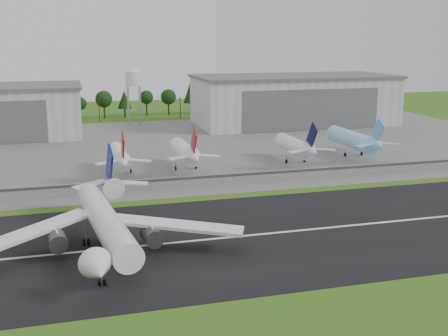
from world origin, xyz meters
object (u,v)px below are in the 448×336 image
object	(u,v)px
parked_jet_red_b	(186,153)
main_airliner	(106,229)
parked_jet_skyblue	(356,140)
parked_jet_red_a	(120,157)
parked_jet_navy	(297,147)
ground_vehicle	(113,261)

from	to	relation	value
parked_jet_red_b	main_airliner	bearing A→B (deg)	-115.10
parked_jet_red_b	parked_jet_skyblue	world-z (taller)	parked_jet_skyblue
main_airliner	parked_jet_red_b	world-z (taller)	main_airliner
parked_jet_red_a	parked_jet_red_b	xyz separation A→B (m)	(22.13, 0.04, 0.24)
parked_jet_red_b	parked_jet_skyblue	xyz separation A→B (m)	(66.10, 5.03, 0.16)
parked_jet_red_b	parked_jet_navy	size ratio (longest dim) A/B	1.00
parked_jet_red_a	parked_jet_navy	bearing A→B (deg)	0.02
main_airliner	parked_jet_skyblue	xyz separation A→B (m)	(97.49, 72.04, 1.54)
ground_vehicle	parked_jet_navy	world-z (taller)	parked_jet_navy
main_airliner	parked_jet_red_b	size ratio (longest dim) A/B	1.89
ground_vehicle	parked_jet_skyblue	size ratio (longest dim) A/B	0.13
ground_vehicle	parked_jet_red_a	size ratio (longest dim) A/B	0.16
parked_jet_navy	parked_jet_red_b	bearing A→B (deg)	179.98
ground_vehicle	parked_jet_navy	xyz separation A→B (m)	(70.92, 74.93, 5.41)
ground_vehicle	parked_jet_red_a	world-z (taller)	parked_jet_red_a
ground_vehicle	main_airliner	bearing A→B (deg)	5.70
parked_jet_red_b	parked_jet_navy	xyz separation A→B (m)	(40.28, -0.01, -0.08)
main_airliner	parked_jet_red_b	bearing A→B (deg)	-121.84
parked_jet_red_a	parked_jet_red_b	distance (m)	22.13
ground_vehicle	parked_jet_navy	size ratio (longest dim) A/B	0.16
parked_jet_navy	parked_jet_skyblue	world-z (taller)	parked_jet_skyblue
ground_vehicle	parked_jet_navy	bearing A→B (deg)	-43.08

